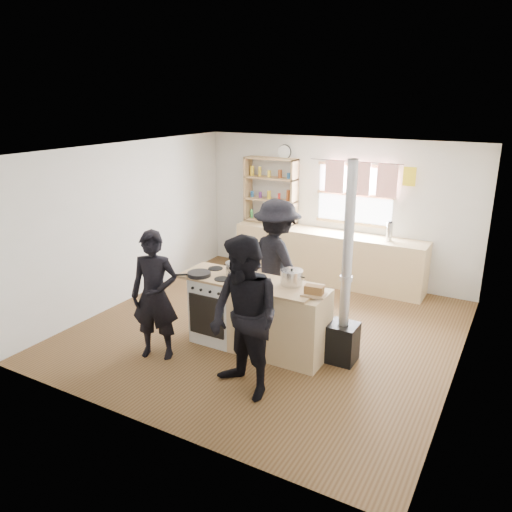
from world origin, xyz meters
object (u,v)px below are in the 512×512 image
at_px(cooking_island, 258,315).
at_px(roast_tray, 248,278).
at_px(skillet_greens, 199,274).
at_px(person_near_right, 245,319).
at_px(thermos, 389,232).
at_px(bread_board, 314,291).
at_px(flue_heater, 344,313).
at_px(stockpot_stove, 234,268).
at_px(person_near_left, 155,296).
at_px(stockpot_counter, 292,277).
at_px(person_far, 277,262).

distance_m(cooking_island, roast_tray, 0.52).
relative_size(cooking_island, skillet_greens, 4.64).
height_order(cooking_island, person_near_right, person_near_right).
distance_m(thermos, roast_tray, 2.99).
bearing_deg(bread_board, flue_heater, 46.27).
bearing_deg(person_near_right, bread_board, 86.23).
xyz_separation_m(stockpot_stove, person_near_left, (-0.61, -0.87, -0.19)).
relative_size(skillet_greens, person_near_right, 0.24).
relative_size(roast_tray, stockpot_counter, 1.40).
height_order(thermos, person_near_left, person_near_left).
xyz_separation_m(thermos, stockpot_counter, (-0.50, -2.65, -0.03)).
bearing_deg(thermos, roast_tray, -110.29).
height_order(person_near_left, person_far, person_far).
height_order(cooking_island, person_far, person_far).
relative_size(person_near_left, person_far, 0.91).
bearing_deg(stockpot_counter, bread_board, -26.01).
distance_m(skillet_greens, stockpot_counter, 1.22).
bearing_deg(person_near_right, stockpot_stove, 147.50).
xyz_separation_m(roast_tray, person_near_left, (-0.89, -0.75, -0.15)).
bearing_deg(cooking_island, person_near_left, -142.46).
xyz_separation_m(bread_board, person_near_right, (-0.42, -0.90, -0.08)).
xyz_separation_m(flue_heater, person_far, (-1.26, 0.68, 0.25)).
bearing_deg(stockpot_stove, person_near_left, -124.95).
bearing_deg(stockpot_stove, thermos, 63.81).
relative_size(stockpot_stove, person_near_right, 0.13).
relative_size(roast_tray, stockpot_stove, 1.71).
bearing_deg(thermos, skillet_greens, -119.68).
distance_m(cooking_island, person_near_left, 1.33).
distance_m(skillet_greens, roast_tray, 0.67).
relative_size(stockpot_stove, person_far, 0.13).
height_order(cooking_island, flue_heater, flue_heater).
bearing_deg(person_near_left, person_near_right, -27.94).
bearing_deg(roast_tray, person_near_left, -139.87).
bearing_deg(thermos, person_near_left, -118.50).
bearing_deg(cooking_island, roast_tray, -166.52).
xyz_separation_m(skillet_greens, flue_heater, (1.84, 0.41, -0.31)).
height_order(skillet_greens, flue_heater, flue_heater).
distance_m(stockpot_counter, person_near_left, 1.70).
xyz_separation_m(stockpot_stove, person_near_right, (0.78, -1.06, -0.11)).
xyz_separation_m(skillet_greens, bread_board, (1.56, 0.12, 0.02)).
distance_m(roast_tray, stockpot_stove, 0.31).
distance_m(skillet_greens, person_near_left, 0.66).
bearing_deg(thermos, bread_board, -92.50).
bearing_deg(bread_board, stockpot_stove, 172.43).
xyz_separation_m(stockpot_stove, bread_board, (1.19, -0.16, -0.03)).
bearing_deg(person_near_left, roast_tray, 19.61).
relative_size(cooking_island, stockpot_stove, 8.55).
distance_m(thermos, person_near_right, 3.78).
bearing_deg(stockpot_counter, person_near_left, -147.71).
bearing_deg(bread_board, thermos, 87.50).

